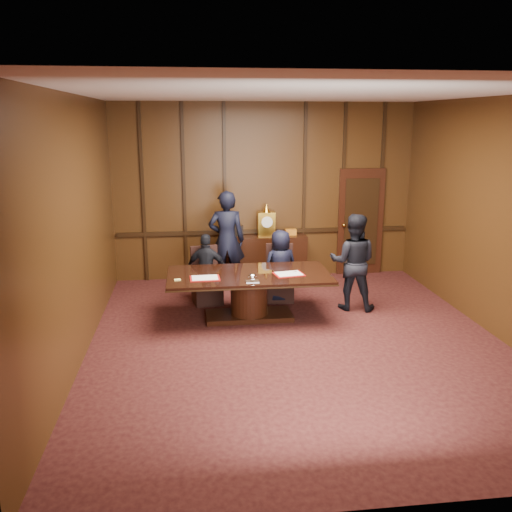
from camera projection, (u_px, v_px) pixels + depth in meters
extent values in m
plane|color=black|center=(297.00, 342.00, 7.91)|extent=(7.00, 7.00, 0.00)
plane|color=silver|center=(302.00, 93.00, 7.05)|extent=(7.00, 7.00, 0.00)
cube|color=black|center=(265.00, 192.00, 10.85)|extent=(6.00, 0.04, 3.50)
cube|color=black|center=(392.00, 312.00, 4.11)|extent=(6.00, 0.04, 3.50)
cube|color=black|center=(76.00, 230.00, 7.12)|extent=(0.04, 7.00, 3.50)
cube|color=black|center=(503.00, 220.00, 7.84)|extent=(0.04, 7.00, 3.50)
cube|color=black|center=(265.00, 231.00, 11.01)|extent=(5.90, 0.05, 0.08)
cube|color=black|center=(360.00, 222.00, 11.21)|extent=(0.95, 0.06, 2.20)
sphere|color=gold|center=(344.00, 225.00, 11.11)|extent=(0.08, 0.08, 0.08)
cube|color=black|center=(266.00, 258.00, 10.94)|extent=(1.60, 0.45, 0.90)
cube|color=black|center=(232.00, 279.00, 10.96)|extent=(0.12, 0.40, 0.06)
cube|color=black|center=(300.00, 276.00, 11.12)|extent=(0.12, 0.40, 0.06)
cube|color=gold|center=(266.00, 224.00, 10.77)|extent=(0.34, 0.18, 0.48)
cylinder|color=white|center=(267.00, 222.00, 10.65)|extent=(0.22, 0.03, 0.22)
cone|color=gold|center=(266.00, 208.00, 10.69)|extent=(0.14, 0.14, 0.16)
cube|color=black|center=(239.00, 231.00, 10.75)|extent=(0.18, 0.04, 0.22)
cube|color=#CB6E17|center=(291.00, 232.00, 10.89)|extent=(0.22, 0.12, 0.12)
cube|color=black|center=(249.00, 316.00, 8.87)|extent=(1.40, 0.60, 0.08)
cylinder|color=black|center=(249.00, 295.00, 8.79)|extent=(0.60, 0.60, 0.62)
cube|color=black|center=(249.00, 277.00, 8.71)|extent=(2.62, 1.32, 0.02)
cube|color=black|center=(249.00, 275.00, 8.70)|extent=(2.60, 1.30, 0.06)
cube|color=#A8110F|center=(205.00, 278.00, 8.42)|extent=(0.47, 0.34, 0.01)
cube|color=white|center=(205.00, 278.00, 8.42)|extent=(0.41, 0.29, 0.01)
cube|color=#A8110F|center=(289.00, 274.00, 8.64)|extent=(0.51, 0.40, 0.01)
cube|color=white|center=(289.00, 274.00, 8.64)|extent=(0.44, 0.34, 0.01)
cube|color=white|center=(252.00, 281.00, 8.26)|extent=(0.20, 0.14, 0.01)
ellipsoid|color=white|center=(252.00, 278.00, 8.25)|extent=(0.13, 0.13, 0.10)
cube|color=#F8EB79|center=(177.00, 280.00, 8.34)|extent=(0.11, 0.09, 0.01)
cube|color=black|center=(207.00, 290.00, 9.57)|extent=(0.56, 0.56, 0.46)
cube|color=black|center=(204.00, 261.00, 9.64)|extent=(0.48, 0.15, 0.55)
cylinder|color=black|center=(196.00, 301.00, 9.38)|extent=(0.04, 0.04, 0.23)
cylinder|color=black|center=(218.00, 293.00, 9.81)|extent=(0.04, 0.04, 0.23)
cube|color=black|center=(280.00, 288.00, 9.72)|extent=(0.53, 0.53, 0.46)
cube|color=black|center=(279.00, 258.00, 9.80)|extent=(0.48, 0.11, 0.55)
cylinder|color=black|center=(270.00, 298.00, 9.53)|extent=(0.04, 0.04, 0.23)
cylinder|color=black|center=(289.00, 290.00, 9.97)|extent=(0.04, 0.04, 0.23)
imported|color=black|center=(207.00, 269.00, 9.42)|extent=(0.78, 0.46, 1.25)
imported|color=black|center=(280.00, 266.00, 9.57)|extent=(0.72, 0.56, 1.29)
imported|color=black|center=(227.00, 240.00, 10.25)|extent=(0.72, 0.50, 1.88)
imported|color=black|center=(353.00, 262.00, 9.15)|extent=(0.96, 0.85, 1.65)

